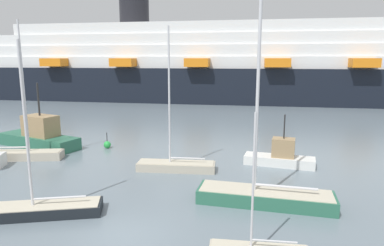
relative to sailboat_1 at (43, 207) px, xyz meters
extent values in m
plane|color=slate|center=(4.94, -1.24, -0.43)|extent=(600.00, 600.00, 0.00)
cylinder|color=silver|center=(10.64, -2.00, 2.79)|extent=(0.10, 0.10, 5.58)
cylinder|color=silver|center=(11.55, -1.97, 0.35)|extent=(1.82, 0.16, 0.08)
cube|color=black|center=(0.01, 0.00, -0.15)|extent=(6.11, 3.37, 0.55)
cube|color=beige|center=(0.01, 0.00, 0.14)|extent=(5.85, 3.18, 0.04)
cylinder|color=silver|center=(-0.44, -0.15, 4.30)|extent=(0.14, 0.14, 8.35)
cylinder|color=silver|center=(0.82, 0.27, 0.47)|extent=(2.56, 0.95, 0.11)
cube|color=#2D6B51|center=(11.38, 3.41, -0.05)|extent=(7.60, 2.47, 0.76)
cube|color=beige|center=(11.38, 3.41, 0.35)|extent=(7.29, 2.29, 0.04)
cylinder|color=silver|center=(10.78, 3.45, 7.03)|extent=(0.18, 0.18, 13.40)
cylinder|color=silver|center=(12.46, 3.34, 0.68)|extent=(3.37, 0.37, 0.14)
cube|color=#BCB29E|center=(-7.51, 8.85, -0.10)|extent=(6.26, 2.72, 0.66)
cube|color=beige|center=(-7.51, 8.85, 0.25)|extent=(5.99, 2.56, 0.04)
cylinder|color=silver|center=(-7.04, 8.96, 5.37)|extent=(0.15, 0.15, 10.27)
cylinder|color=silver|center=(-8.37, 8.64, 0.58)|extent=(2.70, 0.75, 0.12)
cube|color=#BCB29E|center=(5.23, 8.27, -0.13)|extent=(5.73, 1.88, 0.59)
cube|color=beige|center=(5.23, 8.27, 0.18)|extent=(5.49, 1.75, 0.04)
cylinder|color=silver|center=(4.78, 8.24, 4.97)|extent=(0.14, 0.14, 9.61)
cylinder|color=silver|center=(6.05, 8.33, 0.51)|extent=(2.54, 0.28, 0.11)
cube|color=white|center=(12.70, 10.82, -0.08)|extent=(5.37, 2.27, 0.70)
cube|color=#A3845B|center=(12.95, 10.79, 0.98)|extent=(1.81, 1.40, 1.42)
cylinder|color=#262626|center=(12.95, 10.79, 2.60)|extent=(0.10, 0.10, 1.82)
cube|color=#2D6B51|center=(-8.70, 12.66, 0.12)|extent=(8.70, 4.86, 1.09)
cube|color=#A3845B|center=(-8.30, 12.53, 1.60)|extent=(3.52, 2.67, 1.87)
cylinder|color=#262626|center=(-8.30, 12.53, 4.00)|extent=(0.17, 0.17, 2.93)
sphere|color=green|center=(-2.32, 13.33, -0.11)|extent=(0.64, 0.64, 0.64)
cylinder|color=black|center=(-2.32, 13.33, 0.62)|extent=(0.06, 0.06, 0.81)
cube|color=black|center=(7.77, 52.44, 2.74)|extent=(115.27, 16.22, 6.34)
cube|color=white|center=(7.77, 52.44, 6.95)|extent=(106.05, 14.28, 2.07)
cube|color=white|center=(7.77, 52.44, 9.02)|extent=(99.69, 13.42, 2.07)
cube|color=white|center=(7.77, 52.44, 11.10)|extent=(93.32, 12.56, 2.07)
cube|color=white|center=(7.77, 52.44, 13.17)|extent=(86.96, 11.71, 2.07)
cube|color=orange|center=(-25.85, 44.02, 6.95)|extent=(4.15, 3.23, 1.45)
cube|color=orange|center=(-12.40, 44.03, 6.95)|extent=(4.15, 3.23, 1.45)
cube|color=orange|center=(1.05, 44.04, 6.95)|extent=(4.15, 3.23, 1.45)
cube|color=orange|center=(14.49, 44.05, 6.95)|extent=(4.15, 3.23, 1.45)
cube|color=orange|center=(27.94, 44.06, 6.95)|extent=(4.15, 3.23, 1.45)
cylinder|color=black|center=(-12.98, 52.42, 17.09)|extent=(5.81, 5.81, 5.76)
camera|label=1|loc=(10.47, -14.91, 7.55)|focal=31.88mm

